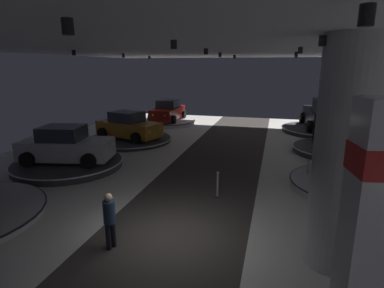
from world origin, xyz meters
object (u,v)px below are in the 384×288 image
Objects in this scene: display_car_mid_left at (66,146)px; display_platform_far_left at (130,139)px; pickup_truck_deep_right at (324,116)px; display_car_mid_right at (353,163)px; display_platform_far_right at (335,150)px; display_car_deep_left at (168,111)px; visitor_walking_near at (109,217)px; display_platform_mid_left at (68,164)px; display_car_far_right at (337,134)px; display_platform_deep_left at (168,122)px; column_right at (343,157)px; display_platform_deep_right at (321,130)px; display_car_far_left at (129,126)px; display_platform_mid_right at (351,185)px.

display_car_mid_left is 0.82× the size of display_platform_far_left.
display_car_mid_right is (-0.29, -11.17, -0.16)m from pickup_truck_deep_right.
display_car_mid_left is 14.37m from display_platform_far_right.
pickup_truck_deep_right is 12.12m from display_car_deep_left.
display_platform_mid_left is at bearing 134.00° from visitor_walking_near.
display_car_mid_left and display_car_far_right have the same top height.
display_platform_deep_left is at bearing 86.21° from display_car_mid_left.
column_right reaches higher than display_platform_deep_right.
display_car_deep_left is at bearing 86.53° from display_car_far_left.
display_platform_deep_right is at bearing 43.05° from display_car_mid_left.
display_platform_deep_right is at bearing 94.04° from pickup_truck_deep_right.
display_car_far_left is at bearing 85.87° from display_car_mid_left.
display_car_mid_left is 1.01× the size of display_car_mid_right.
display_car_mid_left reaches higher than display_platform_deep_left.
display_car_deep_left is at bearing 135.19° from display_car_mid_right.
pickup_truck_deep_right reaches higher than display_car_deep_left.
display_platform_far_left is 6.51m from display_platform_deep_left.
display_car_deep_left is at bearing 86.36° from display_platform_mid_left.
display_car_far_right is at bearing -26.71° from display_platform_deep_left.
display_platform_mid_left is at bearing -154.43° from display_car_far_right.
display_car_mid_right is at bearing 74.44° from column_right.
display_platform_deep_left is (0.40, 6.49, -0.81)m from display_car_far_left.
display_platform_mid_left reaches higher than display_platform_mid_right.
display_platform_deep_right reaches higher than display_platform_far_left.
display_platform_far_left is at bearing -153.22° from display_platform_deep_right.
visitor_walking_near reaches higher than display_platform_mid_right.
visitor_walking_near is (-7.43, -11.83, -0.19)m from display_car_far_right.
display_car_far_left is at bearing 113.95° from visitor_walking_near.
display_car_mid_left is at bearing -93.79° from display_platform_deep_left.
display_car_far_right is (-0.00, -0.03, 0.91)m from display_platform_far_right.
display_car_far_right is (12.51, 0.40, 0.11)m from display_car_far_left.
display_platform_deep_left is at bearing 121.30° from column_right.
display_platform_mid_left is 17.46m from pickup_truck_deep_right.
display_car_far_left is (0.39, 5.77, 0.80)m from display_platform_mid_left.
visitor_walking_near reaches higher than display_platform_deep_right.
column_right is 1.00× the size of display_platform_far_left.
display_car_mid_right is at bearing -91.48° from pickup_truck_deep_right.
display_platform_deep_left is at bearing 104.64° from visitor_walking_near.
display_car_far_left is at bearing 156.76° from display_platform_mid_right.
display_platform_deep_left is at bearing -89.94° from display_car_deep_left.
display_car_far_right is (0.29, 5.65, 0.91)m from display_platform_mid_right.
pickup_truck_deep_right is at bearing 42.29° from display_platform_mid_left.
display_car_far_left is 6.56m from display_platform_deep_left.
display_car_deep_left is (-0.00, 0.03, 0.91)m from display_platform_deep_left.
display_car_far_right reaches higher than display_car_deep_left.
display_platform_deep_left is at bearing 135.27° from display_car_mid_right.
display_car_mid_right is at bearing -44.73° from display_platform_deep_left.
display_car_mid_left is 0.82× the size of pickup_truck_deep_right.
display_platform_mid_left is 12.35m from display_car_deep_left.
display_car_mid_left is at bearing -93.78° from display_car_deep_left.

